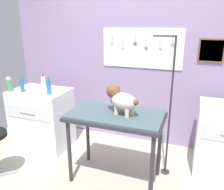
{
  "coord_description": "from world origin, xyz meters",
  "views": [
    {
      "loc": [
        0.84,
        -1.98,
        1.79
      ],
      "look_at": [
        0.03,
        0.21,
        1.04
      ],
      "focal_mm": 36.48,
      "sensor_mm": 36.0,
      "label": 1
    }
  ],
  "objects_px": {
    "dog": "(121,99)",
    "counter_left": "(42,118)",
    "spray_bottle_short": "(22,85)",
    "grooming_arm": "(169,114)",
    "grooming_table": "(116,120)"
  },
  "relations": [
    {
      "from": "grooming_arm",
      "to": "dog",
      "type": "xyz_separation_m",
      "value": [
        -0.49,
        -0.31,
        0.23
      ]
    },
    {
      "from": "grooming_arm",
      "to": "counter_left",
      "type": "bearing_deg",
      "value": 178.48
    },
    {
      "from": "grooming_arm",
      "to": "dog",
      "type": "height_order",
      "value": "grooming_arm"
    },
    {
      "from": "dog",
      "to": "counter_left",
      "type": "height_order",
      "value": "dog"
    },
    {
      "from": "counter_left",
      "to": "spray_bottle_short",
      "type": "relative_size",
      "value": 3.83
    },
    {
      "from": "counter_left",
      "to": "spray_bottle_short",
      "type": "xyz_separation_m",
      "value": [
        -0.16,
        -0.16,
        0.53
      ]
    },
    {
      "from": "grooming_table",
      "to": "dog",
      "type": "bearing_deg",
      "value": 9.17
    },
    {
      "from": "grooming_table",
      "to": "spray_bottle_short",
      "type": "bearing_deg",
      "value": 171.77
    },
    {
      "from": "grooming_table",
      "to": "spray_bottle_short",
      "type": "distance_m",
      "value": 1.47
    },
    {
      "from": "grooming_arm",
      "to": "spray_bottle_short",
      "type": "distance_m",
      "value": 1.99
    },
    {
      "from": "dog",
      "to": "counter_left",
      "type": "distance_m",
      "value": 1.49
    },
    {
      "from": "dog",
      "to": "spray_bottle_short",
      "type": "bearing_deg",
      "value": 172.4
    },
    {
      "from": "grooming_arm",
      "to": "spray_bottle_short",
      "type": "xyz_separation_m",
      "value": [
        -1.98,
        -0.11,
        0.19
      ]
    },
    {
      "from": "counter_left",
      "to": "spray_bottle_short",
      "type": "bearing_deg",
      "value": -135.19
    },
    {
      "from": "grooming_table",
      "to": "counter_left",
      "type": "distance_m",
      "value": 1.37
    }
  ]
}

